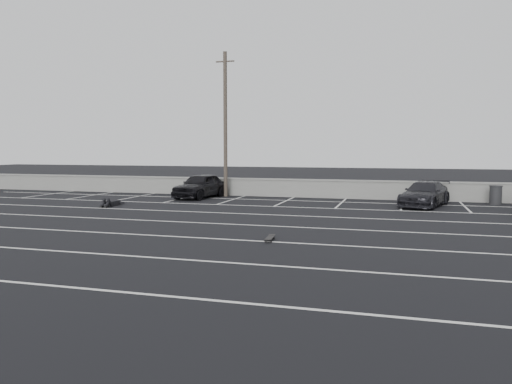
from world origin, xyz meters
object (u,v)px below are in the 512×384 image
(utility_pole, at_px, (225,124))
(car_left, at_px, (200,186))
(trash_bin, at_px, (496,195))
(person, at_px, (113,201))
(skateboard, at_px, (270,238))
(car_right, at_px, (425,194))

(utility_pole, bearing_deg, car_left, -132.70)
(utility_pole, bearing_deg, trash_bin, -1.06)
(person, distance_m, skateboard, 12.20)
(car_left, relative_size, skateboard, 5.26)
(trash_bin, relative_size, skateboard, 1.24)
(car_left, distance_m, trash_bin, 15.71)
(car_right, bearing_deg, car_left, -166.12)
(car_right, height_order, person, car_right)
(trash_bin, distance_m, person, 19.25)
(car_right, relative_size, trash_bin, 4.30)
(utility_pole, distance_m, person, 8.14)
(trash_bin, height_order, skateboard, trash_bin)
(car_right, bearing_deg, skateboard, -96.78)
(car_left, xyz_separation_m, trash_bin, (15.68, 0.93, -0.21))
(utility_pole, bearing_deg, car_right, -10.06)
(car_left, relative_size, person, 1.76)
(skateboard, bearing_deg, person, 139.80)
(car_right, distance_m, utility_pole, 11.85)
(car_left, xyz_separation_m, utility_pole, (1.11, 1.20, 3.56))
(car_right, relative_size, utility_pole, 0.50)
(trash_bin, bearing_deg, person, -162.86)
(skateboard, bearing_deg, car_right, 60.91)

